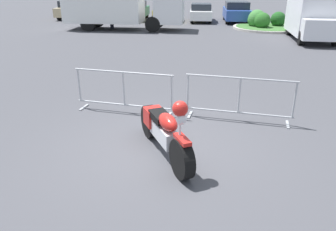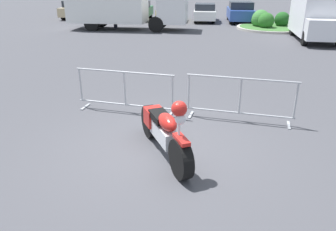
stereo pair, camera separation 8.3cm
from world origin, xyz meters
TOP-DOWN VIEW (x-y plane):
  - ground_plane at (0.00, 0.00)m, footprint 120.00×120.00m
  - motorcycle at (0.15, -0.27)m, footprint 1.43×2.13m
  - crowd_barrier_near at (-1.26, 1.68)m, footprint 2.55×0.61m
  - crowd_barrier_far at (1.56, 1.68)m, footprint 2.55×0.61m
  - box_truck at (-6.11, 15.71)m, footprint 7.83×2.73m
  - delivery_van at (5.60, 13.97)m, footprint 2.13×5.06m
  - parked_car_tan at (-12.05, 21.43)m, footprint 2.13×4.44m
  - parked_car_silver at (-9.32, 20.94)m, footprint 2.12×4.42m
  - parked_car_green at (-6.58, 21.49)m, footprint 2.13×4.44m
  - parked_car_yellow at (-3.85, 21.04)m, footprint 2.15×4.49m
  - parked_car_white at (-1.12, 21.22)m, footprint 1.99×4.15m
  - parked_car_blue at (1.61, 21.39)m, footprint 2.23×4.66m
  - pedestrian at (-6.72, 16.11)m, footprint 0.39×0.39m
  - planter_island at (3.52, 17.98)m, footprint 4.67×4.67m

SIDE VIEW (x-z plane):
  - ground_plane at x=0.00m, z-range 0.00..0.00m
  - planter_island at x=3.52m, z-range -0.24..0.99m
  - motorcycle at x=0.15m, z-range -0.16..1.19m
  - crowd_barrier_near at x=-1.26m, z-range 0.02..1.09m
  - crowd_barrier_far at x=1.56m, z-range 0.02..1.09m
  - parked_car_white at x=-1.12m, z-range 0.01..1.37m
  - parked_car_silver at x=-9.32m, z-range 0.01..1.46m
  - parked_car_green at x=-6.58m, z-range 0.01..1.47m
  - parked_car_tan at x=-12.05m, z-range 0.01..1.47m
  - parked_car_yellow at x=-3.85m, z-range 0.01..1.49m
  - parked_car_blue at x=1.61m, z-range 0.01..1.54m
  - pedestrian at x=-6.72m, z-range 0.07..1.76m
  - delivery_van at x=5.60m, z-range 0.09..2.40m
  - box_truck at x=-6.11m, z-range 0.15..3.13m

